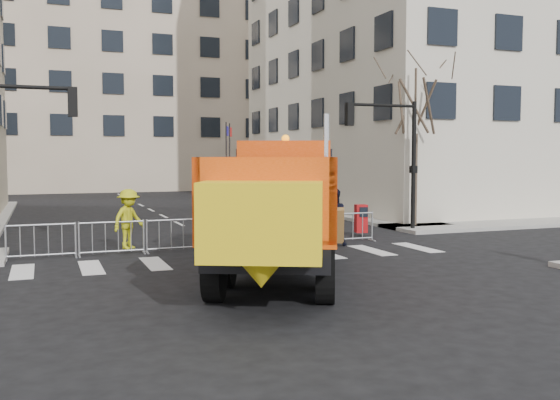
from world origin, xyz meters
name	(u,v)px	position (x,y,z in m)	size (l,w,h in m)	color
ground	(324,295)	(0.00, 0.00, 0.00)	(120.00, 120.00, 0.00)	black
sidewalk_back	(223,243)	(0.00, 8.50, 0.07)	(64.00, 5.00, 0.15)	gray
building_far	(103,67)	(0.00, 52.00, 12.00)	(30.00, 18.00, 24.00)	tan
traffic_light_right	(414,167)	(8.50, 9.50, 2.70)	(0.18, 0.18, 5.40)	black
crowd_barriers	(208,233)	(-0.75, 7.60, 0.55)	(12.60, 0.60, 1.10)	#9EA0A5
street_tree	(415,142)	(9.20, 10.50, 3.75)	(3.00, 3.00, 7.50)	#382B21
plow_truck	(279,204)	(-0.28, 2.15, 1.92)	(7.42, 11.31, 4.32)	black
cop_a	(271,220)	(1.07, 6.48, 1.03)	(0.75, 0.49, 2.06)	black
cop_b	(334,217)	(3.62, 7.00, 1.00)	(0.97, 0.76, 2.00)	black
cop_c	(265,227)	(0.76, 6.11, 0.86)	(1.01, 0.42, 1.73)	black
worker	(129,219)	(-3.35, 7.78, 1.12)	(1.25, 0.72, 1.93)	gold
newspaper_box	(361,219)	(5.74, 8.92, 0.70)	(0.45, 0.40, 1.10)	#A00C0F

